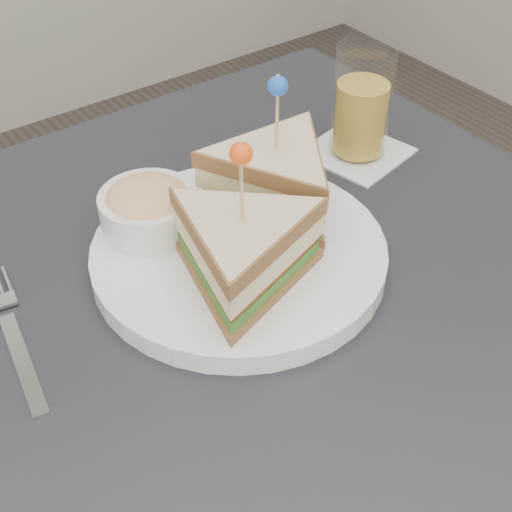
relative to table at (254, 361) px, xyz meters
name	(u,v)px	position (x,y,z in m)	size (l,w,h in m)	color
table	(254,361)	(0.00, 0.00, 0.00)	(0.80, 0.80, 0.75)	black
plate_meal	(244,221)	(0.03, 0.06, 0.12)	(0.35, 0.34, 0.17)	white
cutlery_fork	(11,329)	(-0.19, 0.10, 0.08)	(0.05, 0.19, 0.01)	silver
drink_set	(361,108)	(0.25, 0.14, 0.14)	(0.13, 0.13, 0.14)	silver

